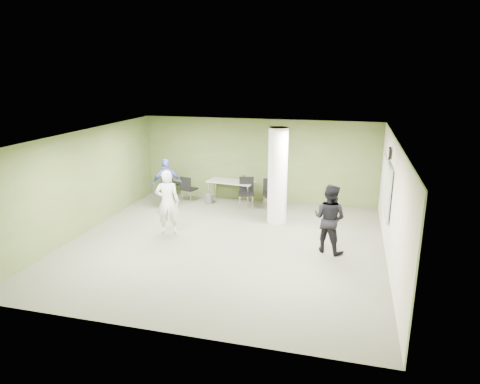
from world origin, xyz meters
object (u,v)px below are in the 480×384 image
(woman_white, at_px, (168,202))
(man_black, at_px, (329,219))
(man_blue, at_px, (167,184))
(chair_back_left, at_px, (170,182))
(folding_table, at_px, (232,182))

(woman_white, relative_size, man_black, 1.03)
(man_black, distance_m, man_blue, 5.63)
(chair_back_left, bearing_deg, folding_table, -162.12)
(woman_white, height_order, man_blue, woman_white)
(man_blue, bearing_deg, chair_back_left, -104.11)
(chair_back_left, xyz_separation_m, man_blue, (0.44, -1.25, 0.25))
(woman_white, bearing_deg, man_blue, -84.05)
(folding_table, height_order, man_black, man_black)
(folding_table, distance_m, chair_back_left, 2.24)
(folding_table, xyz_separation_m, chair_back_left, (-2.24, 0.02, -0.13))
(woman_white, distance_m, man_black, 4.35)
(chair_back_left, relative_size, woman_white, 0.55)
(chair_back_left, height_order, man_black, man_black)
(folding_table, distance_m, woman_white, 3.28)
(folding_table, relative_size, chair_back_left, 1.69)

